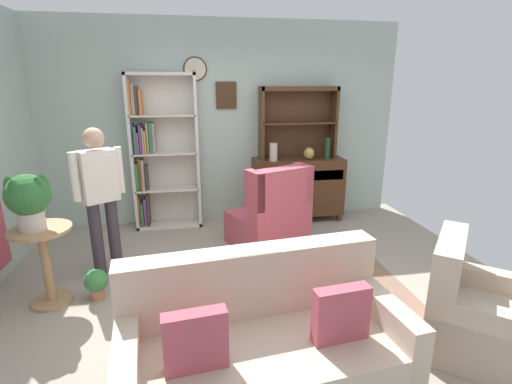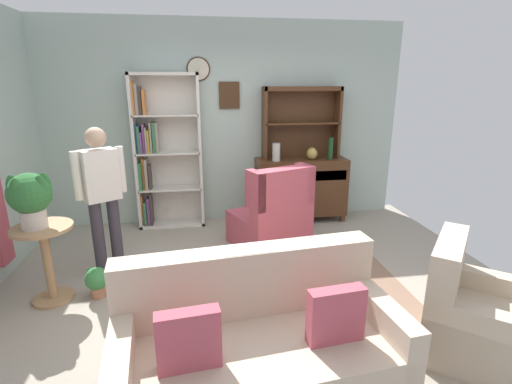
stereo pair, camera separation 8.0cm
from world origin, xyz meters
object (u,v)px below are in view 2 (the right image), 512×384
at_px(person_reading, 102,191).
at_px(sideboard, 301,186).
at_px(vase_round, 312,154).
at_px(potted_plant_small, 96,280).
at_px(armchair_floral, 479,320).
at_px(bottle_wine, 330,149).
at_px(wingback_chair, 272,219).
at_px(sideboard_hutch, 301,113).
at_px(couch_floral, 258,349).
at_px(bookshelf, 162,153).
at_px(vase_tall, 276,152).
at_px(plant_stand, 47,256).
at_px(potted_plant_large, 30,196).

bearing_deg(person_reading, sideboard, 27.15).
height_order(vase_round, potted_plant_small, vase_round).
bearing_deg(sideboard, person_reading, -152.85).
distance_m(vase_round, armchair_floral, 3.06).
distance_m(bottle_wine, armchair_floral, 3.03).
bearing_deg(wingback_chair, sideboard_hutch, 59.78).
distance_m(couch_floral, wingback_chair, 2.23).
xyz_separation_m(bookshelf, vase_tall, (1.55, -0.17, 0.00)).
bearing_deg(sideboard_hutch, vase_tall, -154.11).
xyz_separation_m(vase_tall, wingback_chair, (-0.21, -0.84, -0.66)).
bearing_deg(plant_stand, bottle_wine, 26.88).
height_order(vase_tall, wingback_chair, vase_tall).
distance_m(sideboard, couch_floral, 3.30).
bearing_deg(person_reading, vase_tall, 29.73).
height_order(bookshelf, sideboard_hutch, bookshelf).
relative_size(sideboard, person_reading, 0.83).
xyz_separation_m(bottle_wine, couch_floral, (-1.52, -3.01, -0.76)).
xyz_separation_m(bottle_wine, person_reading, (-2.84, -1.17, -0.17)).
distance_m(vase_round, couch_floral, 3.35).
distance_m(vase_tall, armchair_floral, 3.17).
bearing_deg(vase_round, bottle_wine, -4.95).
bearing_deg(vase_tall, person_reading, -150.27).
bearing_deg(sideboard_hutch, couch_floral, -109.36).
bearing_deg(couch_floral, plant_stand, 142.18).
bearing_deg(armchair_floral, person_reading, 149.46).
relative_size(bookshelf, sideboard, 1.62).
height_order(vase_round, person_reading, person_reading).
bearing_deg(vase_tall, bottle_wine, -0.66).
xyz_separation_m(bookshelf, wingback_chair, (1.34, -1.01, -0.66)).
height_order(bookshelf, wingback_chair, bookshelf).
bearing_deg(potted_plant_small, bottle_wine, 30.24).
height_order(couch_floral, plant_stand, couch_floral).
bearing_deg(vase_tall, wingback_chair, -104.11).
bearing_deg(potted_plant_large, vase_tall, 33.87).
relative_size(bookshelf, armchair_floral, 1.94).
relative_size(vase_tall, wingback_chair, 0.24).
distance_m(vase_round, wingback_chair, 1.29).
relative_size(couch_floral, potted_plant_small, 6.29).
bearing_deg(sideboard_hutch, vase_round, -53.52).
relative_size(wingback_chair, potted_plant_small, 3.51).
height_order(bottle_wine, wingback_chair, bottle_wine).
xyz_separation_m(wingback_chair, plant_stand, (-2.27, -0.82, 0.07)).
relative_size(vase_round, potted_plant_small, 0.57).
distance_m(sideboard, plant_stand, 3.36).
height_order(bookshelf, potted_plant_small, bookshelf).
height_order(bottle_wine, plant_stand, bottle_wine).
bearing_deg(potted_plant_small, armchair_floral, -22.80).
distance_m(vase_tall, wingback_chair, 1.09).
height_order(armchair_floral, potted_plant_small, armchair_floral).
bearing_deg(plant_stand, vase_round, 29.18).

